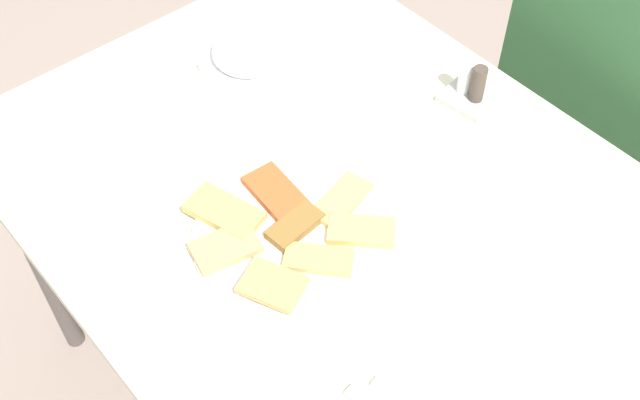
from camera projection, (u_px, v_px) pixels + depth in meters
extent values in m
plane|color=gray|center=(331.00, 394.00, 1.86)|extent=(6.00, 6.00, 0.00)
cube|color=silver|center=(335.00, 200.00, 1.31)|extent=(1.16, 0.88, 0.02)
cylinder|color=#514947|center=(37.00, 256.00, 1.68)|extent=(0.04, 0.04, 0.70)
cylinder|color=#514947|center=(310.00, 96.00, 2.00)|extent=(0.04, 0.04, 0.70)
cube|color=#387143|center=(618.00, 130.00, 1.78)|extent=(0.47, 0.47, 0.06)
cube|color=#387143|center=(588.00, 72.00, 1.52)|extent=(0.40, 0.10, 0.46)
cylinder|color=#967648|center=(590.00, 123.00, 2.14)|extent=(0.03, 0.03, 0.42)
cylinder|color=#967648|center=(591.00, 286.00, 1.80)|extent=(0.03, 0.03, 0.42)
cylinder|color=#967648|center=(482.00, 181.00, 2.00)|extent=(0.03, 0.03, 0.42)
cylinder|color=white|center=(295.00, 236.00, 1.24)|extent=(0.32, 0.32, 0.01)
cube|color=olive|center=(295.00, 226.00, 1.23)|extent=(0.05, 0.10, 0.02)
cube|color=#E5A863|center=(319.00, 259.00, 1.19)|extent=(0.11, 0.11, 0.01)
cube|color=#CA592B|center=(280.00, 197.00, 1.27)|extent=(0.14, 0.07, 0.01)
cube|color=tan|center=(224.00, 212.00, 1.25)|extent=(0.14, 0.09, 0.02)
cube|color=#E3BB69|center=(342.00, 201.00, 1.27)|extent=(0.08, 0.12, 0.01)
cube|color=tan|center=(226.00, 247.00, 1.21)|extent=(0.08, 0.11, 0.01)
cube|color=#E9A161|center=(273.00, 285.00, 1.15)|extent=(0.11, 0.10, 0.01)
cube|color=tan|center=(361.00, 231.00, 1.23)|extent=(0.11, 0.11, 0.01)
cylinder|color=white|center=(250.00, 59.00, 1.51)|extent=(0.20, 0.20, 0.01)
ellipsoid|color=white|center=(249.00, 50.00, 1.49)|extent=(0.20, 0.20, 0.06)
cube|color=#B2B2B7|center=(469.00, 97.00, 1.44)|extent=(0.10, 0.10, 0.01)
cylinder|color=white|center=(466.00, 77.00, 1.42)|extent=(0.03, 0.03, 0.06)
cylinder|color=#4B3F38|center=(480.00, 85.00, 1.40)|extent=(0.03, 0.03, 0.07)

